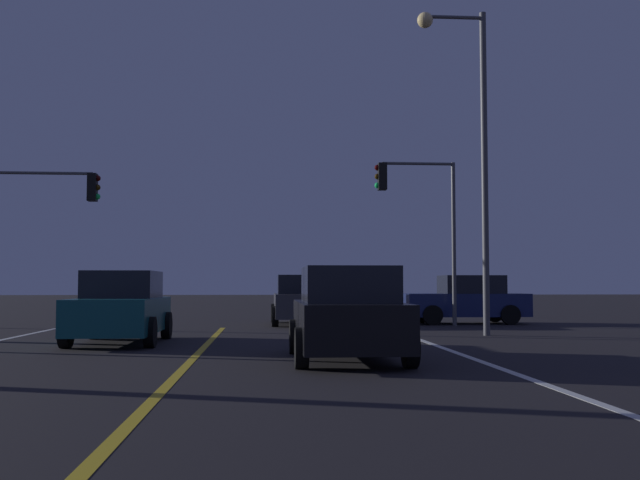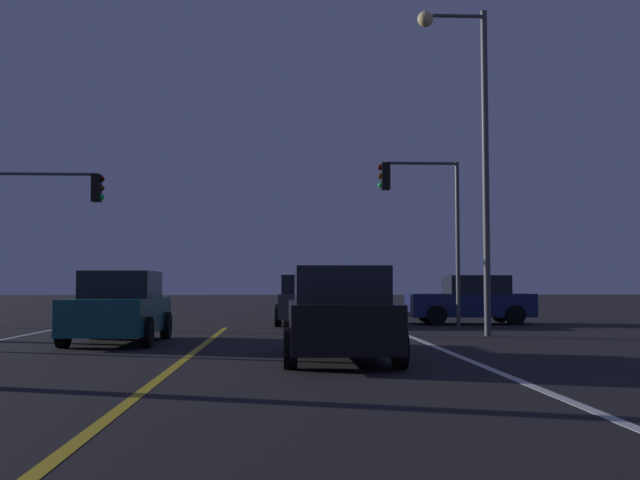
% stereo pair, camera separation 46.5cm
% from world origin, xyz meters
% --- Properties ---
extents(lane_edge_right, '(0.16, 30.95, 0.01)m').
position_xyz_m(lane_edge_right, '(5.20, 9.47, 0.00)').
color(lane_edge_right, silver).
rests_on(lane_edge_right, ground).
extents(lane_center_divider, '(0.16, 30.95, 0.01)m').
position_xyz_m(lane_center_divider, '(0.00, 9.47, 0.00)').
color(lane_center_divider, gold).
rests_on(lane_center_divider, ground).
extents(car_crossing_side, '(4.30, 2.02, 1.70)m').
position_xyz_m(car_crossing_side, '(8.43, 26.91, 0.82)').
color(car_crossing_side, black).
rests_on(car_crossing_side, ground).
extents(car_oncoming, '(2.02, 4.30, 1.70)m').
position_xyz_m(car_oncoming, '(-2.07, 18.97, 0.82)').
color(car_oncoming, black).
rests_on(car_oncoming, ground).
extents(car_lead_same_lane, '(2.02, 4.30, 1.70)m').
position_xyz_m(car_lead_same_lane, '(2.83, 14.57, 0.82)').
color(car_lead_same_lane, black).
rests_on(car_lead_same_lane, ground).
extents(car_ahead_far, '(2.02, 4.30, 1.70)m').
position_xyz_m(car_ahead_far, '(2.56, 26.74, 0.82)').
color(car_ahead_far, black).
rests_on(car_ahead_far, ground).
extents(traffic_light_near_right, '(2.74, 0.36, 5.48)m').
position_xyz_m(traffic_light_near_right, '(6.37, 25.45, 4.05)').
color(traffic_light_near_right, '#4C4C51').
rests_on(traffic_light_near_right, ground).
extents(traffic_light_near_left, '(3.69, 0.36, 5.02)m').
position_xyz_m(traffic_light_near_left, '(-5.82, 25.45, 3.78)').
color(traffic_light_near_left, '#4C4C51').
rests_on(traffic_light_near_left, ground).
extents(street_lamp_right_near, '(2.40, 0.44, 8.61)m').
position_xyz_m(street_lamp_right_near, '(6.80, 11.27, 5.43)').
color(street_lamp_right_near, '#4C4C51').
rests_on(street_lamp_right_near, ground).
extents(street_lamp_right_far, '(1.93, 0.44, 8.90)m').
position_xyz_m(street_lamp_right_far, '(6.93, 20.82, 5.55)').
color(street_lamp_right_far, '#4C4C51').
rests_on(street_lamp_right_far, ground).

